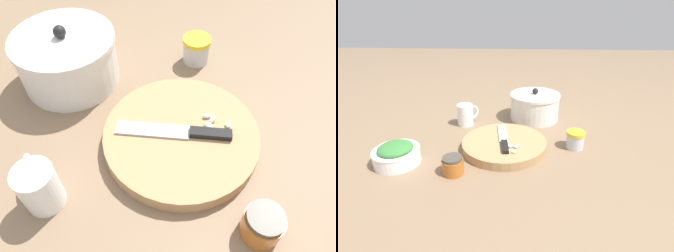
% 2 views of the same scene
% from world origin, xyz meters
% --- Properties ---
extents(ground_plane, '(5.00, 5.00, 0.00)m').
position_xyz_m(ground_plane, '(0.00, 0.00, 0.00)').
color(ground_plane, '#7F664C').
extents(cutting_board, '(0.32, 0.32, 0.03)m').
position_xyz_m(cutting_board, '(0.02, -0.04, 0.02)').
color(cutting_board, tan).
rests_on(cutting_board, ground_plane).
extents(chef_knife, '(0.06, 0.24, 0.01)m').
position_xyz_m(chef_knife, '(0.02, -0.03, 0.04)').
color(chef_knife, black).
rests_on(chef_knife, cutting_board).
extents(garlic_cloves, '(0.05, 0.06, 0.01)m').
position_xyz_m(garlic_cloves, '(0.06, -0.10, 0.04)').
color(garlic_cloves, white).
rests_on(garlic_cloves, cutting_board).
extents(spice_jar, '(0.07, 0.07, 0.07)m').
position_xyz_m(spice_jar, '(0.29, -0.02, 0.03)').
color(spice_jar, silver).
rests_on(spice_jar, ground_plane).
extents(coffee_mug, '(0.09, 0.09, 0.10)m').
position_xyz_m(coffee_mug, '(-0.16, 0.18, 0.05)').
color(coffee_mug, white).
rests_on(coffee_mug, ground_plane).
extents(honey_jar, '(0.07, 0.07, 0.06)m').
position_xyz_m(honey_jar, '(-0.13, -0.21, 0.03)').
color(honey_jar, '#B26023').
rests_on(honey_jar, ground_plane).
extents(stock_pot, '(0.23, 0.23, 0.15)m').
position_xyz_m(stock_pot, '(0.15, 0.26, 0.06)').
color(stock_pot, silver).
rests_on(stock_pot, ground_plane).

